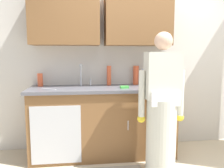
{
  "coord_description": "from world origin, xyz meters",
  "views": [
    {
      "loc": [
        -0.79,
        -2.3,
        1.36
      ],
      "look_at": [
        -0.45,
        0.55,
        1.0
      ],
      "focal_mm": 36.18,
      "sensor_mm": 36.0,
      "label": 1
    }
  ],
  "objects_px": {
    "person_at_sink": "(161,115)",
    "bottle_cleaner_spray": "(157,78)",
    "sink": "(84,88)",
    "bottle_soap": "(40,80)",
    "bottle_water_short": "(136,75)",
    "sponge": "(124,87)",
    "bottle_dish_liquid": "(144,77)",
    "bottle_water_tall": "(109,76)",
    "knife_on_counter": "(49,89)",
    "cup_by_sink": "(169,83)"
  },
  "relations": [
    {
      "from": "cup_by_sink",
      "to": "knife_on_counter",
      "type": "relative_size",
      "value": 0.36
    },
    {
      "from": "bottle_water_tall",
      "to": "knife_on_counter",
      "type": "height_order",
      "value": "bottle_water_tall"
    },
    {
      "from": "sponge",
      "to": "bottle_cleaner_spray",
      "type": "bearing_deg",
      "value": 30.67
    },
    {
      "from": "bottle_soap",
      "to": "sponge",
      "type": "relative_size",
      "value": 1.63
    },
    {
      "from": "bottle_water_short",
      "to": "cup_by_sink",
      "type": "height_order",
      "value": "bottle_water_short"
    },
    {
      "from": "bottle_water_short",
      "to": "cup_by_sink",
      "type": "distance_m",
      "value": 0.49
    },
    {
      "from": "cup_by_sink",
      "to": "bottle_dish_liquid",
      "type": "bearing_deg",
      "value": 141.13
    },
    {
      "from": "sink",
      "to": "bottle_cleaner_spray",
      "type": "relative_size",
      "value": 2.82
    },
    {
      "from": "bottle_dish_liquid",
      "to": "cup_by_sink",
      "type": "bearing_deg",
      "value": -38.87
    },
    {
      "from": "person_at_sink",
      "to": "bottle_water_tall",
      "type": "bearing_deg",
      "value": 123.42
    },
    {
      "from": "bottle_water_short",
      "to": "knife_on_counter",
      "type": "bearing_deg",
      "value": -164.17
    },
    {
      "from": "bottle_dish_liquid",
      "to": "bottle_soap",
      "type": "bearing_deg",
      "value": -179.79
    },
    {
      "from": "bottle_dish_liquid",
      "to": "sponge",
      "type": "distance_m",
      "value": 0.48
    },
    {
      "from": "bottle_dish_liquid",
      "to": "knife_on_counter",
      "type": "height_order",
      "value": "bottle_dish_liquid"
    },
    {
      "from": "person_at_sink",
      "to": "bottle_dish_liquid",
      "type": "xyz_separation_m",
      "value": [
        -0.01,
        0.78,
        0.37
      ]
    },
    {
      "from": "bottle_soap",
      "to": "sink",
      "type": "bearing_deg",
      "value": -16.96
    },
    {
      "from": "bottle_soap",
      "to": "bottle_water_short",
      "type": "height_order",
      "value": "bottle_water_short"
    },
    {
      "from": "bottle_cleaner_spray",
      "to": "bottle_water_tall",
      "type": "distance_m",
      "value": 0.72
    },
    {
      "from": "bottle_water_tall",
      "to": "knife_on_counter",
      "type": "relative_size",
      "value": 1.16
    },
    {
      "from": "sponge",
      "to": "bottle_dish_liquid",
      "type": "bearing_deg",
      "value": 43.95
    },
    {
      "from": "bottle_dish_liquid",
      "to": "knife_on_counter",
      "type": "xyz_separation_m",
      "value": [
        -1.31,
        -0.3,
        -0.11
      ]
    },
    {
      "from": "bottle_soap",
      "to": "bottle_water_short",
      "type": "relative_size",
      "value": 0.66
    },
    {
      "from": "bottle_water_tall",
      "to": "cup_by_sink",
      "type": "height_order",
      "value": "bottle_water_tall"
    },
    {
      "from": "bottle_soap",
      "to": "bottle_water_tall",
      "type": "bearing_deg",
      "value": 0.38
    },
    {
      "from": "sink",
      "to": "bottle_soap",
      "type": "distance_m",
      "value": 0.63
    },
    {
      "from": "knife_on_counter",
      "to": "bottle_soap",
      "type": "bearing_deg",
      "value": -24.46
    },
    {
      "from": "sink",
      "to": "bottle_soap",
      "type": "relative_size",
      "value": 2.79
    },
    {
      "from": "bottle_soap",
      "to": "knife_on_counter",
      "type": "distance_m",
      "value": 0.34
    },
    {
      "from": "bottle_cleaner_spray",
      "to": "sink",
      "type": "bearing_deg",
      "value": -170.23
    },
    {
      "from": "bottle_cleaner_spray",
      "to": "bottle_water_tall",
      "type": "xyz_separation_m",
      "value": [
        -0.72,
        0.0,
        0.05
      ]
    },
    {
      "from": "bottle_soap",
      "to": "bottle_water_tall",
      "type": "height_order",
      "value": "bottle_water_tall"
    },
    {
      "from": "sink",
      "to": "bottle_water_short",
      "type": "xyz_separation_m",
      "value": [
        0.76,
        0.23,
        0.15
      ]
    },
    {
      "from": "bottle_dish_liquid",
      "to": "bottle_water_short",
      "type": "xyz_separation_m",
      "value": [
        -0.11,
        0.04,
        0.02
      ]
    },
    {
      "from": "bottle_dish_liquid",
      "to": "knife_on_counter",
      "type": "relative_size",
      "value": 0.98
    },
    {
      "from": "sink",
      "to": "bottle_cleaner_spray",
      "type": "distance_m",
      "value": 1.09
    },
    {
      "from": "bottle_water_short",
      "to": "bottle_dish_liquid",
      "type": "bearing_deg",
      "value": -21.91
    },
    {
      "from": "bottle_water_tall",
      "to": "bottle_dish_liquid",
      "type": "bearing_deg",
      "value": -0.11
    },
    {
      "from": "person_at_sink",
      "to": "bottle_soap",
      "type": "xyz_separation_m",
      "value": [
        -1.47,
        0.78,
        0.34
      ]
    },
    {
      "from": "sink",
      "to": "bottle_cleaner_spray",
      "type": "bearing_deg",
      "value": 9.77
    },
    {
      "from": "bottle_cleaner_spray",
      "to": "bottle_water_short",
      "type": "height_order",
      "value": "bottle_water_short"
    },
    {
      "from": "knife_on_counter",
      "to": "sink",
      "type": "bearing_deg",
      "value": -128.5
    },
    {
      "from": "bottle_dish_liquid",
      "to": "bottle_water_tall",
      "type": "distance_m",
      "value": 0.51
    },
    {
      "from": "bottle_soap",
      "to": "bottle_water_short",
      "type": "xyz_separation_m",
      "value": [
        1.36,
        0.05,
        0.05
      ]
    },
    {
      "from": "sponge",
      "to": "cup_by_sink",
      "type": "bearing_deg",
      "value": 8.32
    },
    {
      "from": "sink",
      "to": "bottle_soap",
      "type": "xyz_separation_m",
      "value": [
        -0.6,
        0.18,
        0.1
      ]
    },
    {
      "from": "bottle_dish_liquid",
      "to": "bottle_water_short",
      "type": "relative_size",
      "value": 0.86
    },
    {
      "from": "person_at_sink",
      "to": "bottle_cleaner_spray",
      "type": "distance_m",
      "value": 0.87
    },
    {
      "from": "sink",
      "to": "bottle_water_short",
      "type": "relative_size",
      "value": 1.83
    },
    {
      "from": "sink",
      "to": "knife_on_counter",
      "type": "bearing_deg",
      "value": -165.95
    },
    {
      "from": "bottle_water_tall",
      "to": "cup_by_sink",
      "type": "xyz_separation_m",
      "value": [
        0.8,
        -0.24,
        -0.1
      ]
    }
  ]
}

